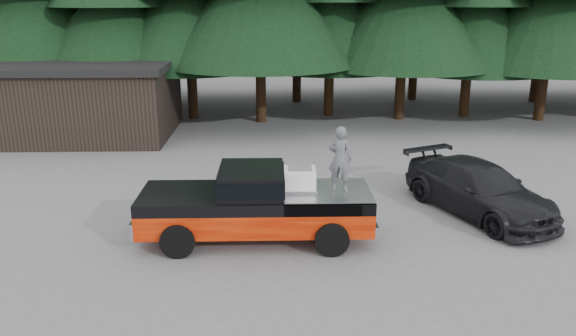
{
  "coord_description": "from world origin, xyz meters",
  "views": [
    {
      "loc": [
        -0.42,
        -12.99,
        6.05
      ],
      "look_at": [
        -0.06,
        0.0,
        2.03
      ],
      "focal_mm": 35.0,
      "sensor_mm": 36.0,
      "label": 1
    }
  ],
  "objects_px": {
    "pickup_truck": "(256,215)",
    "man_on_bed": "(340,159)",
    "air_compressor": "(300,180)",
    "parked_car": "(479,189)",
    "utility_building": "(80,98)"
  },
  "relations": [
    {
      "from": "pickup_truck",
      "to": "air_compressor",
      "type": "bearing_deg",
      "value": 1.64
    },
    {
      "from": "man_on_bed",
      "to": "air_compressor",
      "type": "bearing_deg",
      "value": 15.34
    },
    {
      "from": "parked_car",
      "to": "utility_building",
      "type": "distance_m",
      "value": 17.6
    },
    {
      "from": "air_compressor",
      "to": "utility_building",
      "type": "height_order",
      "value": "utility_building"
    },
    {
      "from": "pickup_truck",
      "to": "man_on_bed",
      "type": "distance_m",
      "value": 2.59
    },
    {
      "from": "air_compressor",
      "to": "utility_building",
      "type": "bearing_deg",
      "value": 129.38
    },
    {
      "from": "pickup_truck",
      "to": "parked_car",
      "type": "height_order",
      "value": "parked_car"
    },
    {
      "from": "parked_car",
      "to": "pickup_truck",
      "type": "bearing_deg",
      "value": 170.96
    },
    {
      "from": "air_compressor",
      "to": "parked_car",
      "type": "height_order",
      "value": "air_compressor"
    },
    {
      "from": "air_compressor",
      "to": "parked_car",
      "type": "distance_m",
      "value": 5.54
    },
    {
      "from": "pickup_truck",
      "to": "utility_building",
      "type": "height_order",
      "value": "utility_building"
    },
    {
      "from": "pickup_truck",
      "to": "man_on_bed",
      "type": "height_order",
      "value": "man_on_bed"
    },
    {
      "from": "parked_car",
      "to": "utility_building",
      "type": "relative_size",
      "value": 0.6
    },
    {
      "from": "pickup_truck",
      "to": "air_compressor",
      "type": "distance_m",
      "value": 1.46
    },
    {
      "from": "parked_car",
      "to": "man_on_bed",
      "type": "bearing_deg",
      "value": 178.16
    }
  ]
}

